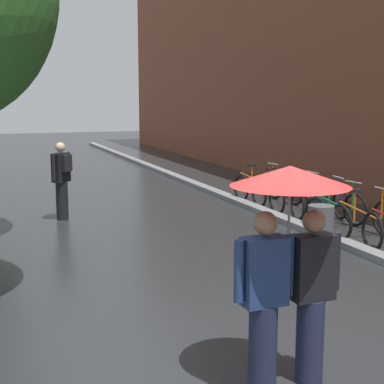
# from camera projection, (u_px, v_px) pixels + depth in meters

# --- Properties ---
(ground_plane) EXTENTS (80.00, 80.00, 0.00)m
(ground_plane) POSITION_uv_depth(u_px,v_px,m) (301.00, 368.00, 5.69)
(ground_plane) COLOR #26282B
(kerb_strip) EXTENTS (0.30, 36.00, 0.12)m
(kerb_strip) POSITION_uv_depth(u_px,v_px,m) (213.00, 191.00, 16.03)
(kerb_strip) COLOR slate
(kerb_strip) RESTS_ON ground
(parked_bicycle_1) EXTENTS (1.09, 0.72, 0.96)m
(parked_bicycle_1) POSITION_uv_depth(u_px,v_px,m) (363.00, 219.00, 10.87)
(parked_bicycle_1) COLOR black
(parked_bicycle_1) RESTS_ON ground
(parked_bicycle_2) EXTENTS (1.17, 0.84, 0.96)m
(parked_bicycle_2) POSITION_uv_depth(u_px,v_px,m) (336.00, 211.00, 11.67)
(parked_bicycle_2) COLOR black
(parked_bicycle_2) RESTS_ON ground
(parked_bicycle_3) EXTENTS (1.15, 0.81, 0.96)m
(parked_bicycle_3) POSITION_uv_depth(u_px,v_px,m) (319.00, 203.00, 12.48)
(parked_bicycle_3) COLOR black
(parked_bicycle_3) RESTS_ON ground
(parked_bicycle_4) EXTENTS (1.09, 0.72, 0.96)m
(parked_bicycle_4) POSITION_uv_depth(u_px,v_px,m) (296.00, 197.00, 13.25)
(parked_bicycle_4) COLOR black
(parked_bicycle_4) RESTS_ON ground
(parked_bicycle_5) EXTENTS (1.10, 0.74, 0.96)m
(parked_bicycle_5) POSITION_uv_depth(u_px,v_px,m) (278.00, 191.00, 14.09)
(parked_bicycle_5) COLOR black
(parked_bicycle_5) RESTS_ON ground
(parked_bicycle_6) EXTENTS (1.13, 0.78, 0.96)m
(parked_bicycle_6) POSITION_uv_depth(u_px,v_px,m) (258.00, 186.00, 14.94)
(parked_bicycle_6) COLOR black
(parked_bicycle_6) RESTS_ON ground
(couple_under_umbrella) EXTENTS (1.09, 1.07, 2.05)m
(couple_under_umbrella) POSITION_uv_depth(u_px,v_px,m) (289.00, 245.00, 5.14)
(couple_under_umbrella) COLOR #1E233D
(couple_under_umbrella) RESTS_ON ground
(litter_bin) EXTENTS (0.44, 0.44, 0.85)m
(litter_bin) POSITION_uv_depth(u_px,v_px,m) (320.00, 230.00, 9.74)
(litter_bin) COLOR #4C4C51
(litter_bin) RESTS_ON ground
(pedestrian_walking_midground) EXTENTS (0.47, 0.46, 1.69)m
(pedestrian_walking_midground) POSITION_uv_depth(u_px,v_px,m) (62.00, 179.00, 12.48)
(pedestrian_walking_midground) COLOR black
(pedestrian_walking_midground) RESTS_ON ground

